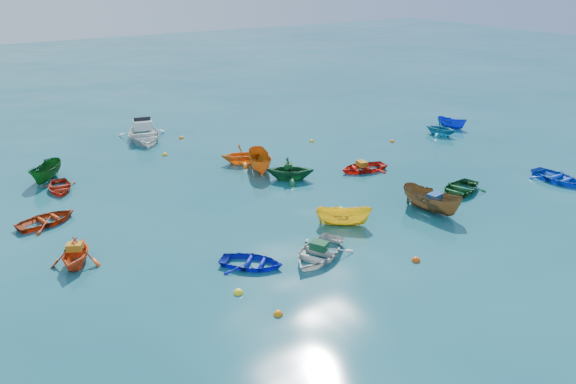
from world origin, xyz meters
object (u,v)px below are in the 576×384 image
dinghy_blue_sw (252,266)px  motorboat_white (144,140)px  dinghy_blue_se (557,181)px  dinghy_white_near (318,257)px

dinghy_blue_sw → motorboat_white: 19.86m
dinghy_blue_se → motorboat_white: motorboat_white is taller
motorboat_white → dinghy_white_near: bearing=-75.2°
dinghy_white_near → dinghy_blue_sw: bearing=-135.9°
dinghy_white_near → motorboat_white: motorboat_white is taller
dinghy_white_near → dinghy_blue_se: dinghy_white_near is taller
dinghy_blue_sw → motorboat_white: bearing=38.4°
motorboat_white → dinghy_blue_sw: bearing=-83.1°
dinghy_blue_sw → motorboat_white: size_ratio=0.57×
dinghy_blue_sw → dinghy_blue_se: bearing=-47.7°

